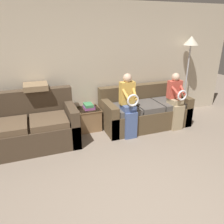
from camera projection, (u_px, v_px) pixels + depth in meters
The scene contains 9 objects.
wall_back at pixel (87, 67), 4.53m from camera, with size 7.07×0.06×2.55m.
couch_main at pixel (144, 111), 4.81m from camera, with size 1.87×0.88×0.85m.
couch_side at pixel (30, 128), 3.96m from camera, with size 1.68×0.89×0.98m.
child_left_seated at pixel (129, 103), 4.19m from camera, with size 0.29×0.37×1.25m.
child_right_seated at pixel (176, 99), 4.55m from camera, with size 0.29×0.37×1.18m.
side_shelf at pixel (89, 118), 4.64m from camera, with size 0.46×0.46×0.46m.
book_stack at pixel (89, 106), 4.54m from camera, with size 0.21×0.25×0.11m.
floor_lamp at pixel (190, 48), 4.96m from camera, with size 0.33×0.33×1.86m.
throw_pillow at pixel (36, 86), 4.03m from camera, with size 0.43×0.43×0.10m.
Camera 1 is at (-1.11, -1.33, 2.08)m, focal length 35.00 mm.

